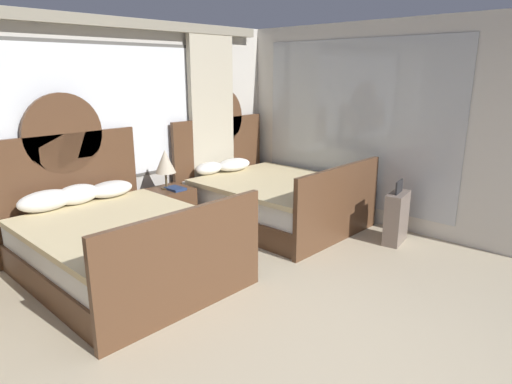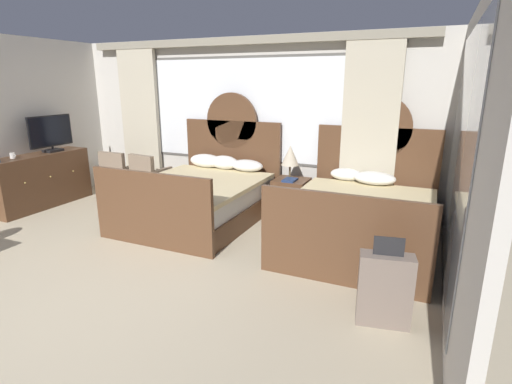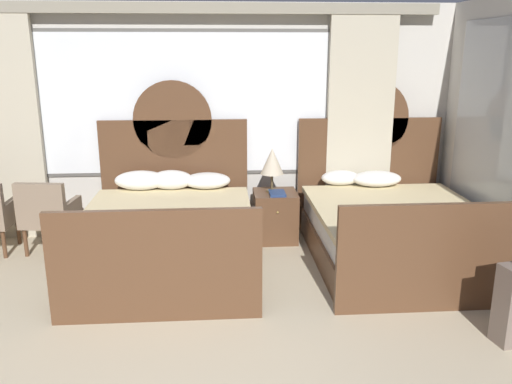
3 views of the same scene
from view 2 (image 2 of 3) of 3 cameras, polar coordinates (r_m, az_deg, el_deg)
ground_plane at (r=4.21m, az=-24.89°, el=-14.53°), size 24.00×24.00×0.00m
wall_back_window at (r=6.68m, az=-1.84°, el=10.47°), size 6.31×0.22×2.70m
wall_right_mirror at (r=3.93m, az=27.86°, el=4.09°), size 0.08×4.29×2.70m
bed_near_window at (r=5.98m, az=-7.84°, el=-0.47°), size 1.73×2.23×1.84m
bed_near_mirror at (r=5.17m, az=14.83°, el=-3.52°), size 1.73×2.23×1.84m
nightstand_between_beds at (r=6.11m, az=5.05°, el=-0.83°), size 0.50×0.52×0.58m
table_lamp_on_nightstand at (r=5.99m, az=4.93°, el=5.19°), size 0.27×0.27×0.51m
book_on_nightstand at (r=5.94m, az=4.89°, el=1.73°), size 0.18×0.26×0.03m
dresser_minibar at (r=7.44m, az=-28.49°, el=1.48°), size 0.48×1.64×0.87m
tv_flatscreen at (r=7.48m, az=-27.39°, el=7.49°), size 0.20×0.81×0.60m
cup_on_dresser at (r=7.14m, az=-31.57°, el=4.48°), size 0.11×0.08×0.08m
armchair_by_window_left at (r=7.10m, az=-15.11°, el=2.39°), size 0.59×0.59×0.83m
armchair_by_window_centre at (r=7.53m, az=-19.06°, el=2.81°), size 0.53×0.53×0.83m
suitcase_on_floor at (r=3.61m, az=18.01°, el=-13.15°), size 0.47×0.27×0.79m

